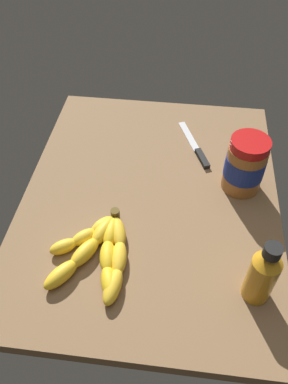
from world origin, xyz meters
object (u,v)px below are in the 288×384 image
object	(u,v)px
peanut_butter_jar	(245,165)
butter_knife	(196,148)
honey_bottle	(263,274)
banana_bunch	(100,251)

from	to	relation	value
peanut_butter_jar	butter_knife	distance (cm)	17.76
peanut_butter_jar	honey_bottle	bearing A→B (deg)	-176.92
honey_bottle	butter_knife	size ratio (longest dim) A/B	0.81
peanut_butter_jar	butter_knife	world-z (taller)	peanut_butter_jar
banana_bunch	peanut_butter_jar	size ratio (longest dim) A/B	1.59
honey_bottle	banana_bunch	bearing A→B (deg)	81.37
honey_bottle	peanut_butter_jar	bearing A→B (deg)	3.08
honey_bottle	butter_knife	world-z (taller)	honey_bottle
peanut_butter_jar	honey_bottle	xyz separation A→B (cm)	(-28.76, -1.55, 0.14)
peanut_butter_jar	honey_bottle	distance (cm)	28.81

